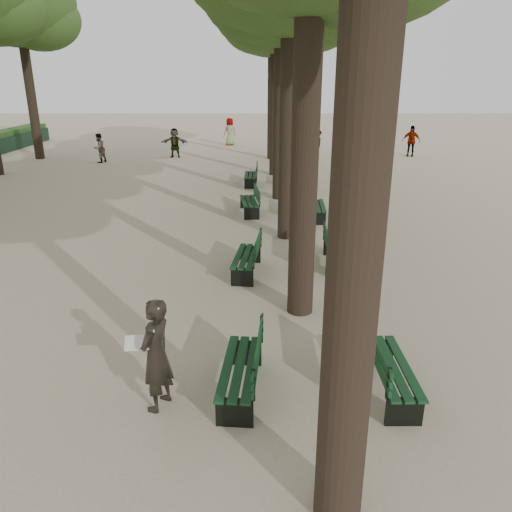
{
  "coord_description": "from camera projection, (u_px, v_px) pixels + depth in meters",
  "views": [
    {
      "loc": [
        0.6,
        -6.25,
        4.55
      ],
      "look_at": [
        0.6,
        3.0,
        1.2
      ],
      "focal_mm": 35.0,
      "sensor_mm": 36.0,
      "label": 1
    }
  ],
  "objects": [
    {
      "name": "ground",
      "position": [
        216.0,
        400.0,
        7.43
      ],
      "size": [
        120.0,
        120.0,
        0.0
      ],
      "primitive_type": "plane",
      "color": "#BBAB8E",
      "rests_on": "ground"
    },
    {
      "name": "tree_central_4",
      "position": [
        277.0,
        0.0,
        21.74
      ],
      "size": [
        6.0,
        6.0,
        9.95
      ],
      "color": "#33261C",
      "rests_on": "ground"
    },
    {
      "name": "tree_central_5",
      "position": [
        273.0,
        13.0,
        26.44
      ],
      "size": [
        6.0,
        6.0,
        9.95
      ],
      "color": "#33261C",
      "rests_on": "ground"
    },
    {
      "name": "tree_far_5",
      "position": [
        18.0,
        3.0,
        26.28
      ],
      "size": [
        6.0,
        6.0,
        10.45
      ],
      "color": "#33261C",
      "rests_on": "ground"
    },
    {
      "name": "bench_left_0",
      "position": [
        240.0,
        377.0,
        7.52
      ],
      "size": [
        0.71,
        1.84,
        0.92
      ],
      "color": "black",
      "rests_on": "ground"
    },
    {
      "name": "bench_left_1",
      "position": [
        246.0,
        263.0,
        12.09
      ],
      "size": [
        0.77,
        1.85,
        0.92
      ],
      "color": "black",
      "rests_on": "ground"
    },
    {
      "name": "bench_left_2",
      "position": [
        249.0,
        206.0,
        17.37
      ],
      "size": [
        0.76,
        1.85,
        0.92
      ],
      "color": "black",
      "rests_on": "ground"
    },
    {
      "name": "bench_left_3",
      "position": [
        251.0,
        179.0,
        21.93
      ],
      "size": [
        0.6,
        1.81,
        0.92
      ],
      "color": "black",
      "rests_on": "ground"
    },
    {
      "name": "bench_right_0",
      "position": [
        390.0,
        376.0,
        7.54
      ],
      "size": [
        0.58,
        1.8,
        0.92
      ],
      "color": "black",
      "rests_on": "ground"
    },
    {
      "name": "bench_right_1",
      "position": [
        336.0,
        255.0,
        12.6
      ],
      "size": [
        0.66,
        1.83,
        0.92
      ],
      "color": "black",
      "rests_on": "ground"
    },
    {
      "name": "bench_right_2",
      "position": [
        316.0,
        211.0,
        16.79
      ],
      "size": [
        0.66,
        1.83,
        0.92
      ],
      "color": "black",
      "rests_on": "ground"
    },
    {
      "name": "bench_right_3",
      "position": [
        303.0,
        181.0,
        21.48
      ],
      "size": [
        0.6,
        1.81,
        0.92
      ],
      "color": "black",
      "rests_on": "ground"
    },
    {
      "name": "man_with_map",
      "position": [
        156.0,
        355.0,
        7.01
      ],
      "size": [
        0.72,
        0.76,
        1.7
      ],
      "color": "black",
      "rests_on": "ground"
    },
    {
      "name": "pedestrian_c",
      "position": [
        411.0,
        141.0,
        29.58
      ],
      "size": [
        1.1,
        0.72,
        1.79
      ],
      "primitive_type": "imported",
      "rotation": [
        0.0,
        0.0,
        5.91
      ],
      "color": "#262628",
      "rests_on": "ground"
    },
    {
      "name": "pedestrian_b",
      "position": [
        317.0,
        143.0,
        29.82
      ],
      "size": [
        0.52,
        1.04,
        1.54
      ],
      "primitive_type": "imported",
      "rotation": [
        0.0,
        0.0,
        4.49
      ],
      "color": "#262628",
      "rests_on": "ground"
    },
    {
      "name": "pedestrian_d",
      "position": [
        230.0,
        132.0,
        34.32
      ],
      "size": [
        0.96,
        0.76,
        1.83
      ],
      "primitive_type": "imported",
      "rotation": [
        0.0,
        0.0,
        3.66
      ],
      "color": "#262628",
      "rests_on": "ground"
    },
    {
      "name": "pedestrian_e",
      "position": [
        175.0,
        143.0,
        29.22
      ],
      "size": [
        1.56,
        0.34,
        1.68
      ],
      "primitive_type": "imported",
      "rotation": [
        0.0,
        0.0,
        0.0
      ],
      "color": "#262628",
      "rests_on": "ground"
    },
    {
      "name": "pedestrian_a",
      "position": [
        99.0,
        148.0,
        27.45
      ],
      "size": [
        0.61,
        0.83,
        1.58
      ],
      "primitive_type": "imported",
      "rotation": [
        0.0,
        0.0,
        4.28
      ],
      "color": "#262628",
      "rests_on": "ground"
    }
  ]
}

